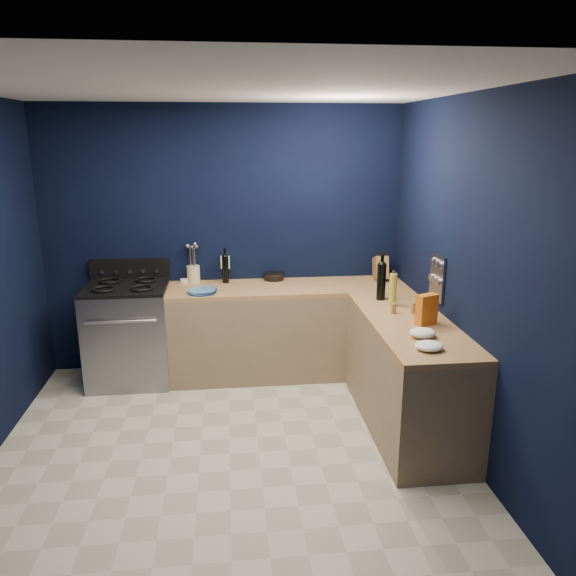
{
  "coord_description": "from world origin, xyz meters",
  "views": [
    {
      "loc": [
        0.03,
        -3.7,
        2.31
      ],
      "look_at": [
        0.55,
        1.0,
        1.0
      ],
      "focal_mm": 34.6,
      "sensor_mm": 36.0,
      "label": 1
    }
  ],
  "objects": [
    {
      "name": "spice_panel",
      "position": [
        1.74,
        0.55,
        1.18
      ],
      "size": [
        0.02,
        0.28,
        0.38
      ],
      "primitive_type": "cube",
      "color": "gray",
      "rests_on": "wall_right"
    },
    {
      "name": "wine_bottle_right",
      "position": [
        1.36,
        0.89,
        1.06
      ],
      "size": [
        0.1,
        0.1,
        0.32
      ],
      "primitive_type": "cylinder",
      "rotation": [
        0.0,
        0.0,
        -0.33
      ],
      "color": "black",
      "rests_on": "top_right"
    },
    {
      "name": "crouton_bag",
      "position": [
        1.53,
        0.2,
        1.02
      ],
      "size": [
        0.18,
        0.13,
        0.24
      ],
      "primitive_type": "cube",
      "rotation": [
        0.0,
        0.0,
        0.39
      ],
      "color": "#A4210B",
      "rests_on": "top_right"
    },
    {
      "name": "spice_jar_near",
      "position": [
        1.52,
        0.48,
        0.95
      ],
      "size": [
        0.05,
        0.05,
        0.09
      ],
      "primitive_type": "cylinder",
      "rotation": [
        0.0,
        0.0,
        -0.24
      ],
      "color": "olive",
      "rests_on": "top_right"
    },
    {
      "name": "towel_front",
      "position": [
        1.41,
        -0.07,
        0.93
      ],
      "size": [
        0.24,
        0.22,
        0.07
      ],
      "primitive_type": "ellipsoid",
      "rotation": [
        0.0,
        0.0,
        -0.37
      ],
      "color": "white",
      "rests_on": "top_right"
    },
    {
      "name": "spice_jar_far",
      "position": [
        1.36,
        0.5,
        0.94
      ],
      "size": [
        0.05,
        0.05,
        0.08
      ],
      "primitive_type": "cylinder",
      "rotation": [
        0.0,
        0.0,
        -0.27
      ],
      "color": "olive",
      "rests_on": "top_right"
    },
    {
      "name": "cab_right",
      "position": [
        1.44,
        0.29,
        0.43
      ],
      "size": [
        0.63,
        1.67,
        0.86
      ],
      "primitive_type": "cube",
      "color": "#836B4D",
      "rests_on": "floor"
    },
    {
      "name": "top_back",
      "position": [
        0.6,
        1.44,
        0.88
      ],
      "size": [
        2.3,
        0.63,
        0.04
      ],
      "primitive_type": "cube",
      "color": "brown",
      "rests_on": "cab_back"
    },
    {
      "name": "wall_back",
      "position": [
        0.0,
        1.76,
        1.3
      ],
      "size": [
        3.5,
        0.02,
        2.6
      ],
      "primitive_type": "cube",
      "color": "black",
      "rests_on": "ground"
    },
    {
      "name": "ramekin",
      "position": [
        -0.41,
        1.69,
        0.92
      ],
      "size": [
        0.11,
        0.11,
        0.03
      ],
      "primitive_type": "cylinder",
      "rotation": [
        0.0,
        0.0,
        0.33
      ],
      "color": "white",
      "rests_on": "top_back"
    },
    {
      "name": "lemon_basket",
      "position": [
        0.48,
        1.68,
        0.94
      ],
      "size": [
        0.24,
        0.24,
        0.08
      ],
      "primitive_type": "cylinder",
      "rotation": [
        0.0,
        0.0,
        0.22
      ],
      "color": "black",
      "rests_on": "top_back"
    },
    {
      "name": "wall_right",
      "position": [
        1.76,
        0.0,
        1.3
      ],
      "size": [
        0.02,
        3.5,
        2.6
      ],
      "primitive_type": "cube",
      "color": "black",
      "rests_on": "ground"
    },
    {
      "name": "wine_bottle_back",
      "position": [
        0.0,
        1.63,
        1.03
      ],
      "size": [
        0.08,
        0.08,
        0.27
      ],
      "primitive_type": "cylinder",
      "rotation": [
        0.0,
        0.0,
        -0.18
      ],
      "color": "black",
      "rests_on": "top_back"
    },
    {
      "name": "top_right",
      "position": [
        1.44,
        0.29,
        0.88
      ],
      "size": [
        0.63,
        1.67,
        0.04
      ],
      "primitive_type": "cube",
      "color": "brown",
      "rests_on": "cab_right"
    },
    {
      "name": "towel_end",
      "position": [
        1.37,
        -0.31,
        0.93
      ],
      "size": [
        0.22,
        0.2,
        0.06
      ],
      "primitive_type": "ellipsoid",
      "rotation": [
        0.0,
        0.0,
        0.15
      ],
      "color": "white",
      "rests_on": "top_right"
    },
    {
      "name": "cooktop",
      "position": [
        -0.93,
        1.42,
        0.94
      ],
      "size": [
        0.76,
        0.66,
        0.03
      ],
      "primitive_type": "cube",
      "color": "black",
      "rests_on": "gas_range"
    },
    {
      "name": "plate_stack",
      "position": [
        -0.22,
        1.27,
        0.92
      ],
      "size": [
        0.28,
        0.28,
        0.03
      ],
      "primitive_type": "cylinder",
      "rotation": [
        0.0,
        0.0,
        -0.1
      ],
      "color": "#2B4E8C",
      "rests_on": "top_back"
    },
    {
      "name": "utensil_crock",
      "position": [
        -0.32,
        1.69,
        0.98
      ],
      "size": [
        0.17,
        0.17,
        0.16
      ],
      "primitive_type": "cylinder",
      "rotation": [
        0.0,
        0.0,
        -0.38
      ],
      "color": "beige",
      "rests_on": "top_back"
    },
    {
      "name": "ceiling",
      "position": [
        0.0,
        0.0,
        2.61
      ],
      "size": [
        3.5,
        3.5,
        0.02
      ],
      "primitive_type": "cube",
      "color": "silver",
      "rests_on": "ground"
    },
    {
      "name": "gas_range",
      "position": [
        -0.93,
        1.42,
        0.46
      ],
      "size": [
        0.76,
        0.66,
        0.92
      ],
      "primitive_type": "cube",
      "color": "gray",
      "rests_on": "floor"
    },
    {
      "name": "knife_block",
      "position": [
        1.55,
        1.59,
        1.01
      ],
      "size": [
        0.14,
        0.28,
        0.28
      ],
      "primitive_type": "cube",
      "rotation": [
        -0.31,
        0.0,
        -0.06
      ],
      "color": "brown",
      "rests_on": "top_back"
    },
    {
      "name": "wall_front",
      "position": [
        0.0,
        -1.76,
        1.3
      ],
      "size": [
        3.5,
        0.02,
        2.6
      ],
      "primitive_type": "cube",
      "color": "black",
      "rests_on": "ground"
    },
    {
      "name": "cab_back",
      "position": [
        0.6,
        1.44,
        0.43
      ],
      "size": [
        2.3,
        0.63,
        0.86
      ],
      "primitive_type": "cube",
      "color": "#836B4D",
      "rests_on": "floor"
    },
    {
      "name": "wall_outlet",
      "position": [
        0.0,
        1.74,
        1.08
      ],
      "size": [
        0.09,
        0.02,
        0.13
      ],
      "primitive_type": "cube",
      "color": "white",
      "rests_on": "wall_back"
    },
    {
      "name": "backguard",
      "position": [
        -0.93,
        1.72,
        1.04
      ],
      "size": [
        0.76,
        0.06,
        0.2
      ],
      "primitive_type": "cube",
      "color": "black",
      "rests_on": "gas_range"
    },
    {
      "name": "oil_bottle",
      "position": [
        1.41,
        0.7,
        1.04
      ],
      "size": [
        0.08,
        0.08,
        0.28
      ],
      "primitive_type": "cylinder",
      "rotation": [
        0.0,
        0.0,
        -0.2
      ],
      "color": "#ACA837",
      "rests_on": "top_right"
    },
    {
      "name": "floor",
      "position": [
        0.0,
        0.0,
        -0.01
      ],
      "size": [
        3.5,
        3.5,
        0.02
      ],
      "primitive_type": "cube",
      "color": "#AEA899",
      "rests_on": "ground"
    },
    {
      "name": "oven_door",
      "position": [
        -0.93,
        1.1,
        0.45
      ],
      "size": [
        0.59,
        0.02,
        0.42
      ],
      "primitive_type": "cube",
      "color": "black",
      "rests_on": "gas_range"
    }
  ]
}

